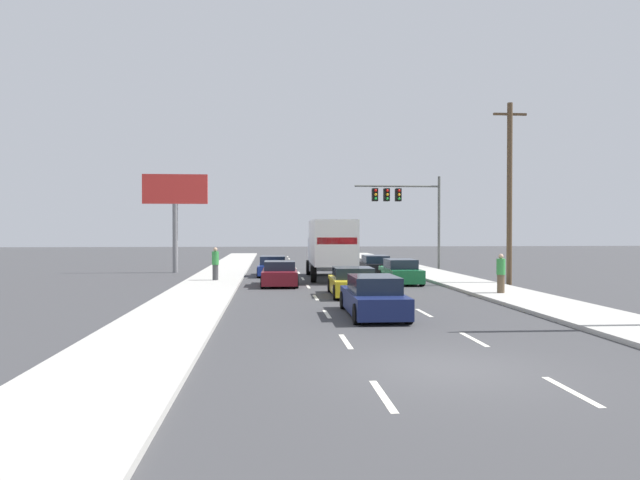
{
  "coord_description": "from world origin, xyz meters",
  "views": [
    {
      "loc": [
        -3.64,
        -11.88,
        2.86
      ],
      "look_at": [
        -0.84,
        20.98,
        2.35
      ],
      "focal_mm": 32.88,
      "sensor_mm": 36.0,
      "label": 1
    }
  ],
  "objects_px": {
    "box_truck": "(330,245)",
    "car_navy": "(373,297)",
    "car_blue": "(273,267)",
    "utility_pole_mid": "(510,191)",
    "car_maroon": "(280,274)",
    "car_black": "(375,265)",
    "pedestrian_near_corner": "(215,264)",
    "car_green": "(400,272)",
    "traffic_signal_mast": "(401,201)",
    "car_yellow": "(353,283)",
    "roadside_billboard": "(175,202)",
    "pedestrian_mid_block": "(501,273)"
  },
  "relations": [
    {
      "from": "box_truck",
      "to": "car_navy",
      "type": "bearing_deg",
      "value": -90.41
    },
    {
      "from": "car_blue",
      "to": "utility_pole_mid",
      "type": "distance_m",
      "value": 15.06
    },
    {
      "from": "car_maroon",
      "to": "car_black",
      "type": "distance_m",
      "value": 10.31
    },
    {
      "from": "car_blue",
      "to": "pedestrian_near_corner",
      "type": "distance_m",
      "value": 5.55
    },
    {
      "from": "car_green",
      "to": "car_black",
      "type": "bearing_deg",
      "value": 90.87
    },
    {
      "from": "car_black",
      "to": "car_green",
      "type": "distance_m",
      "value": 7.23
    },
    {
      "from": "car_maroon",
      "to": "pedestrian_near_corner",
      "type": "bearing_deg",
      "value": 148.56
    },
    {
      "from": "car_black",
      "to": "traffic_signal_mast",
      "type": "relative_size",
      "value": 0.68
    },
    {
      "from": "box_truck",
      "to": "traffic_signal_mast",
      "type": "xyz_separation_m",
      "value": [
        6.15,
        8.38,
        3.1
      ]
    },
    {
      "from": "car_black",
      "to": "car_blue",
      "type": "bearing_deg",
      "value": -168.8
    },
    {
      "from": "car_maroon",
      "to": "car_navy",
      "type": "distance_m",
      "value": 11.54
    },
    {
      "from": "traffic_signal_mast",
      "to": "utility_pole_mid",
      "type": "xyz_separation_m",
      "value": [
        2.92,
        -12.89,
        -0.15
      ]
    },
    {
      "from": "car_black",
      "to": "utility_pole_mid",
      "type": "relative_size",
      "value": 0.49
    },
    {
      "from": "car_maroon",
      "to": "traffic_signal_mast",
      "type": "bearing_deg",
      "value": 53.24
    },
    {
      "from": "utility_pole_mid",
      "to": "traffic_signal_mast",
      "type": "bearing_deg",
      "value": 102.76
    },
    {
      "from": "utility_pole_mid",
      "to": "pedestrian_near_corner",
      "type": "relative_size",
      "value": 5.32
    },
    {
      "from": "car_blue",
      "to": "utility_pole_mid",
      "type": "xyz_separation_m",
      "value": [
        12.47,
        -7.21,
        4.39
      ]
    },
    {
      "from": "car_maroon",
      "to": "box_truck",
      "type": "xyz_separation_m",
      "value": [
        3.08,
        3.97,
        1.41
      ]
    },
    {
      "from": "utility_pole_mid",
      "to": "car_yellow",
      "type": "bearing_deg",
      "value": -153.32
    },
    {
      "from": "car_navy",
      "to": "traffic_signal_mast",
      "type": "height_order",
      "value": "traffic_signal_mast"
    },
    {
      "from": "roadside_billboard",
      "to": "pedestrian_mid_block",
      "type": "xyz_separation_m",
      "value": [
        16.58,
        -15.8,
        -3.87
      ]
    },
    {
      "from": "pedestrian_near_corner",
      "to": "pedestrian_mid_block",
      "type": "height_order",
      "value": "pedestrian_near_corner"
    },
    {
      "from": "box_truck",
      "to": "pedestrian_near_corner",
      "type": "relative_size",
      "value": 4.71
    },
    {
      "from": "car_maroon",
      "to": "pedestrian_near_corner",
      "type": "distance_m",
      "value": 4.14
    },
    {
      "from": "car_yellow",
      "to": "pedestrian_mid_block",
      "type": "distance_m",
      "value": 6.52
    },
    {
      "from": "car_maroon",
      "to": "utility_pole_mid",
      "type": "xyz_separation_m",
      "value": [
        12.14,
        -0.54,
        4.36
      ]
    },
    {
      "from": "traffic_signal_mast",
      "to": "roadside_billboard",
      "type": "bearing_deg",
      "value": -172.24
    },
    {
      "from": "box_truck",
      "to": "car_yellow",
      "type": "xyz_separation_m",
      "value": [
        0.07,
        -9.03,
        -1.42
      ]
    },
    {
      "from": "car_yellow",
      "to": "car_black",
      "type": "xyz_separation_m",
      "value": [
        3.33,
        13.08,
        -0.0
      ]
    },
    {
      "from": "car_navy",
      "to": "pedestrian_mid_block",
      "type": "xyz_separation_m",
      "value": [
        6.65,
        5.49,
        0.37
      ]
    },
    {
      "from": "traffic_signal_mast",
      "to": "roadside_billboard",
      "type": "height_order",
      "value": "traffic_signal_mast"
    },
    {
      "from": "car_green",
      "to": "pedestrian_near_corner",
      "type": "bearing_deg",
      "value": 172.32
    },
    {
      "from": "car_blue",
      "to": "car_maroon",
      "type": "distance_m",
      "value": 6.68
    },
    {
      "from": "utility_pole_mid",
      "to": "pedestrian_mid_block",
      "type": "relative_size",
      "value": 5.62
    },
    {
      "from": "car_navy",
      "to": "roadside_billboard",
      "type": "distance_m",
      "value": 23.88
    },
    {
      "from": "box_truck",
      "to": "car_green",
      "type": "bearing_deg",
      "value": -42.23
    },
    {
      "from": "car_black",
      "to": "utility_pole_mid",
      "type": "bearing_deg",
      "value": -56.47
    },
    {
      "from": "car_navy",
      "to": "pedestrian_near_corner",
      "type": "relative_size",
      "value": 2.6
    },
    {
      "from": "traffic_signal_mast",
      "to": "roadside_billboard",
      "type": "relative_size",
      "value": 1.03
    },
    {
      "from": "pedestrian_near_corner",
      "to": "car_navy",
      "type": "bearing_deg",
      "value": -64.02
    },
    {
      "from": "car_navy",
      "to": "car_black",
      "type": "bearing_deg",
      "value": 79.63
    },
    {
      "from": "car_maroon",
      "to": "box_truck",
      "type": "bearing_deg",
      "value": 52.23
    },
    {
      "from": "box_truck",
      "to": "traffic_signal_mast",
      "type": "relative_size",
      "value": 1.23
    },
    {
      "from": "traffic_signal_mast",
      "to": "roadside_billboard",
      "type": "distance_m",
      "value": 16.34
    },
    {
      "from": "car_blue",
      "to": "car_yellow",
      "type": "bearing_deg",
      "value": -73.51
    },
    {
      "from": "car_black",
      "to": "traffic_signal_mast",
      "type": "height_order",
      "value": "traffic_signal_mast"
    },
    {
      "from": "utility_pole_mid",
      "to": "pedestrian_mid_block",
      "type": "height_order",
      "value": "utility_pole_mid"
    },
    {
      "from": "traffic_signal_mast",
      "to": "pedestrian_mid_block",
      "type": "relative_size",
      "value": 4.06
    },
    {
      "from": "utility_pole_mid",
      "to": "car_maroon",
      "type": "bearing_deg",
      "value": 177.46
    },
    {
      "from": "car_yellow",
      "to": "car_blue",
      "type": "bearing_deg",
      "value": 106.49
    }
  ]
}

